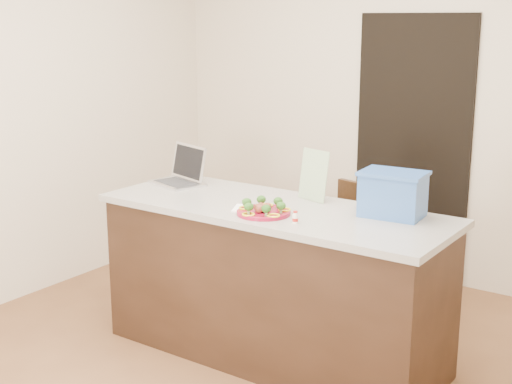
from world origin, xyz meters
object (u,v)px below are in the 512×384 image
Objects in this scene: plate at (264,212)px; laptop at (183,173)px; yogurt_bottle at (295,218)px; blue_box at (393,194)px; napkin at (248,208)px; island at (274,282)px; chair at (353,243)px.

laptop is (-0.86, 0.33, 0.05)m from plate.
blue_box is at bearing 49.95° from yogurt_bottle.
napkin is 0.80m from blue_box.
laptop is at bearing 160.84° from yogurt_bottle.
napkin is 0.78m from laptop.
yogurt_bottle reaches higher than plate.
laptop is (-1.10, 0.38, 0.04)m from yogurt_bottle.
plate is at bearing -17.14° from napkin.
plate reaches higher than island.
napkin is 0.38m from yogurt_bottle.
napkin is at bearing -87.67° from chair.
yogurt_bottle reaches higher than island.
yogurt_bottle is 0.56m from blue_box.
plate is 1.06m from chair.
laptop reaches higher than napkin.
laptop is at bearing 176.42° from blue_box.
napkin is 2.40× the size of yogurt_bottle.
laptop reaches higher than island.
blue_box reaches higher than plate.
napkin is (-0.09, -0.13, 0.46)m from island.
laptop is 1.45m from blue_box.
island is 0.98m from laptop.
island reaches higher than chair.
island is 0.50m from plate.
plate is 0.92m from laptop.
blue_box is at bearing -34.43° from chair.
blue_box is at bearing 16.99° from island.
napkin is at bearing -4.77° from laptop.
laptop reaches higher than plate.
island is 5.20× the size of laptop.
chair is (-0.53, 0.60, -0.53)m from blue_box.
island is 0.49m from napkin.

